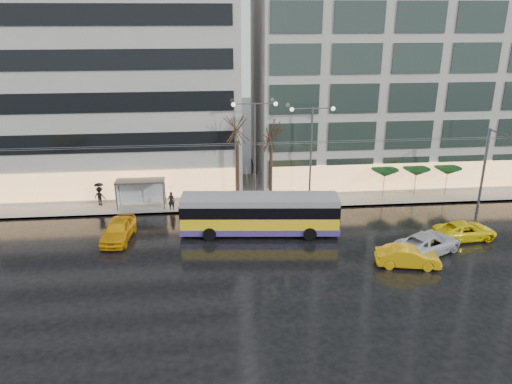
{
  "coord_description": "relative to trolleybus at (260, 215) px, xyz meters",
  "views": [
    {
      "loc": [
        -2.03,
        -31.13,
        16.36
      ],
      "look_at": [
        1.54,
        5.0,
        3.21
      ],
      "focal_mm": 35.0,
      "sensor_mm": 36.0,
      "label": 1
    }
  ],
  "objects": [
    {
      "name": "bus_shelter",
      "position": [
        -10.14,
        6.39,
        0.44
      ],
      "size": [
        4.2,
        1.6,
        2.51
      ],
      "color": "#595B60",
      "rests_on": "sidewalk"
    },
    {
      "name": "pedestrian_a",
      "position": [
        -7.11,
        5.4,
        0.09
      ],
      "size": [
        1.1,
        1.11,
        2.19
      ],
      "color": "black",
      "rests_on": "sidewalk"
    },
    {
      "name": "taxi_a",
      "position": [
        -10.77,
        -0.05,
        -0.7
      ],
      "size": [
        2.46,
        5.0,
        1.64
      ],
      "primitive_type": "imported",
      "rotation": [
        0.0,
        0.0,
        -0.11
      ],
      "color": "#E39E0B",
      "rests_on": "ground"
    },
    {
      "name": "ground",
      "position": [
        -1.76,
        -4.3,
        -1.52
      ],
      "size": [
        140.0,
        140.0,
        0.0
      ],
      "primitive_type": "plane",
      "color": "black",
      "rests_on": "ground"
    },
    {
      "name": "street_lamp_far",
      "position": [
        5.24,
        6.5,
        4.19
      ],
      "size": [
        3.96,
        0.36,
        8.53
      ],
      "color": "#595B60",
      "rests_on": "sidewalk"
    },
    {
      "name": "taxi_b",
      "position": [
        9.45,
        -6.29,
        -0.82
      ],
      "size": [
        4.49,
        2.29,
        1.41
      ],
      "primitive_type": "imported",
      "rotation": [
        0.0,
        0.0,
        1.38
      ],
      "color": "#EDAD0C",
      "rests_on": "ground"
    },
    {
      "name": "tree_b",
      "position": [
        1.74,
        6.9,
        4.88
      ],
      "size": [
        3.2,
        3.2,
        7.7
      ],
      "color": "black",
      "rests_on": "sidewalk"
    },
    {
      "name": "building_left",
      "position": [
        -17.76,
        14.7,
        9.63
      ],
      "size": [
        34.0,
        14.0,
        22.0
      ],
      "primitive_type": "cube",
      "color": "#A6A49F",
      "rests_on": "sidewalk"
    },
    {
      "name": "parasol_a",
      "position": [
        12.24,
        6.7,
        0.93
      ],
      "size": [
        2.5,
        2.5,
        2.65
      ],
      "color": "#595B60",
      "rests_on": "sidewalk"
    },
    {
      "name": "trolleybus",
      "position": [
        0.0,
        0.0,
        0.0
      ],
      "size": [
        12.3,
        5.23,
        5.62
      ],
      "color": "yellow",
      "rests_on": "ground"
    },
    {
      "name": "street_lamp_near",
      "position": [
        0.24,
        6.5,
        4.47
      ],
      "size": [
        3.96,
        0.36,
        9.03
      ],
      "color": "#595B60",
      "rests_on": "sidewalk"
    },
    {
      "name": "parasol_b",
      "position": [
        15.24,
        6.7,
        0.93
      ],
      "size": [
        2.5,
        2.5,
        2.65
      ],
      "color": "#595B60",
      "rests_on": "sidewalk"
    },
    {
      "name": "pedestrian_b",
      "position": [
        -8.6,
        7.5,
        -0.52
      ],
      "size": [
        1.05,
        1.0,
        1.71
      ],
      "color": "black",
      "rests_on": "sidewalk"
    },
    {
      "name": "sidewalk",
      "position": [
        0.24,
        9.7,
        -1.45
      ],
      "size": [
        80.0,
        10.0,
        0.15
      ],
      "primitive_type": "cube",
      "color": "gray",
      "rests_on": "ground"
    },
    {
      "name": "building_right",
      "position": [
        17.24,
        14.7,
        11.13
      ],
      "size": [
        32.0,
        14.0,
        25.0
      ],
      "primitive_type": "cube",
      "color": "#A6A49F",
      "rests_on": "sidewalk"
    },
    {
      "name": "tree_a",
      "position": [
        -1.26,
        6.7,
        5.56
      ],
      "size": [
        3.2,
        3.2,
        8.4
      ],
      "color": "black",
      "rests_on": "sidewalk"
    },
    {
      "name": "kerb",
      "position": [
        0.24,
        4.75,
        -1.45
      ],
      "size": [
        80.0,
        0.1,
        0.15
      ],
      "primitive_type": "cube",
      "color": "slate",
      "rests_on": "ground"
    },
    {
      "name": "pedestrian_c",
      "position": [
        -13.48,
        7.06,
        -0.26
      ],
      "size": [
        1.25,
        1.05,
        2.11
      ],
      "color": "black",
      "rests_on": "sidewalk"
    },
    {
      "name": "taxi_c",
      "position": [
        15.49,
        -2.51,
        -0.86
      ],
      "size": [
        4.95,
        2.68,
        1.32
      ],
      "primitive_type": "imported",
      "rotation": [
        0.0,
        0.0,
        1.68
      ],
      "color": "#FFE90D",
      "rests_on": "ground"
    },
    {
      "name": "sedan_silver",
      "position": [
        11.65,
        -4.48,
        -0.77
      ],
      "size": [
        5.95,
        4.77,
        1.5
      ],
      "primitive_type": "imported",
      "rotation": [
        0.0,
        0.0,
        2.07
      ],
      "color": "silver",
      "rests_on": "ground"
    },
    {
      "name": "catenary",
      "position": [
        -0.76,
        3.64,
        2.73
      ],
      "size": [
        42.24,
        5.12,
        7.0
      ],
      "color": "#595B60",
      "rests_on": "ground"
    },
    {
      "name": "parasol_c",
      "position": [
        18.24,
        6.7,
        0.93
      ],
      "size": [
        2.5,
        2.5,
        2.65
      ],
      "color": "#595B60",
      "rests_on": "sidewalk"
    }
  ]
}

